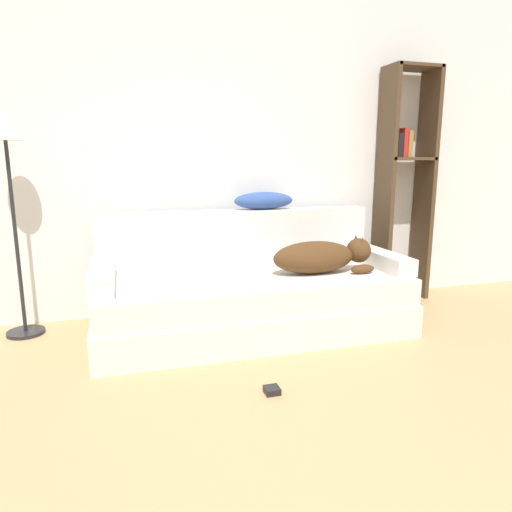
# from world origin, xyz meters

# --- Properties ---
(wall_back) EXTENTS (7.48, 0.06, 2.70)m
(wall_back) POSITION_xyz_m (0.00, 2.89, 1.35)
(wall_back) COLOR white
(wall_back) RESTS_ON ground_plane
(couch) EXTENTS (2.08, 0.92, 0.40)m
(couch) POSITION_xyz_m (-0.04, 2.28, 0.19)
(couch) COLOR silver
(couch) RESTS_ON ground_plane
(couch_backrest) EXTENTS (2.04, 0.15, 0.40)m
(couch_backrest) POSITION_xyz_m (-0.04, 2.67, 0.60)
(couch_backrest) COLOR silver
(couch_backrest) RESTS_ON couch
(couch_arm_left) EXTENTS (0.15, 0.73, 0.12)m
(couch_arm_left) POSITION_xyz_m (-1.00, 2.28, 0.45)
(couch_arm_left) COLOR silver
(couch_arm_left) RESTS_ON couch
(couch_arm_right) EXTENTS (0.15, 0.73, 0.12)m
(couch_arm_right) POSITION_xyz_m (0.93, 2.28, 0.45)
(couch_arm_right) COLOR silver
(couch_arm_right) RESTS_ON couch
(dog) EXTENTS (0.72, 0.27, 0.25)m
(dog) POSITION_xyz_m (0.44, 2.21, 0.51)
(dog) COLOR #513319
(dog) RESTS_ON couch
(laptop) EXTENTS (0.30, 0.25, 0.02)m
(laptop) POSITION_xyz_m (-0.15, 2.25, 0.41)
(laptop) COLOR #B7B7BC
(laptop) RESTS_ON couch
(throw_pillow) EXTENTS (0.46, 0.17, 0.13)m
(throw_pillow) POSITION_xyz_m (0.17, 2.68, 0.86)
(throw_pillow) COLOR #335199
(throw_pillow) RESTS_ON couch_backrest
(bookshelf) EXTENTS (0.42, 0.26, 1.90)m
(bookshelf) POSITION_xyz_m (1.40, 2.71, 1.05)
(bookshelf) COLOR #4C3823
(bookshelf) RESTS_ON ground_plane
(floor_lamp) EXTENTS (0.24, 0.24, 1.47)m
(floor_lamp) POSITION_xyz_m (-1.53, 2.65, 1.13)
(floor_lamp) COLOR #232326
(floor_lamp) RESTS_ON ground_plane
(power_adapter) EXTENTS (0.08, 0.08, 0.03)m
(power_adapter) POSITION_xyz_m (-0.18, 1.40, 0.02)
(power_adapter) COLOR black
(power_adapter) RESTS_ON ground_plane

